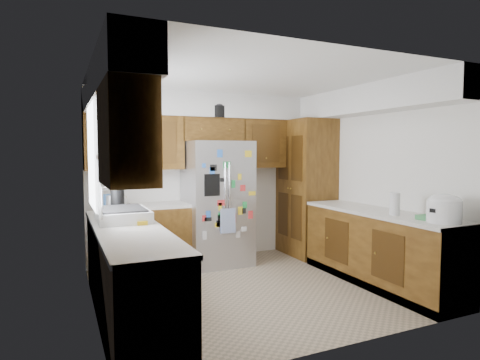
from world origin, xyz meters
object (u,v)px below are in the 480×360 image
fridge (217,203)px  rice_cooker (444,208)px  paper_towel (395,204)px  pantry (306,188)px

fridge → rice_cooker: 2.99m
paper_towel → fridge: bearing=125.1°
paper_towel → pantry: bearing=87.3°
rice_cooker → paper_towel: 0.58m
pantry → paper_towel: pantry is taller
fridge → pantry: bearing=-2.1°
fridge → paper_towel: bearing=-54.9°
fridge → rice_cooker: fridge is taller
fridge → paper_towel: (1.41, -2.01, 0.15)m
pantry → paper_towel: 1.96m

